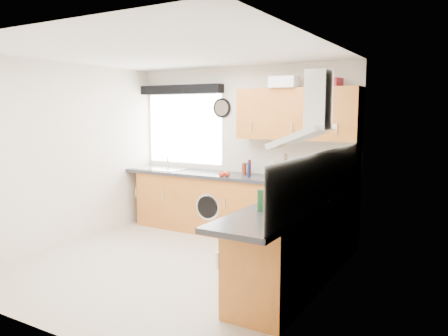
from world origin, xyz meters
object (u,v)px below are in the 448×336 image
Objects in this scene: extractor_hood at (310,118)px; upper_cabinets at (297,114)px; washing_machine at (218,203)px; oven at (298,243)px.

upper_cabinets is at bearing 116.13° from extractor_hood.
oven is at bearing -34.86° from washing_machine.
extractor_hood is 0.46× the size of upper_cabinets.
upper_cabinets reaches higher than washing_machine.
oven is 1.35m from extractor_hood.
upper_cabinets is 1.81m from washing_machine.
oven is 2.13m from washing_machine.
washing_machine is at bearing 146.53° from extractor_hood.
upper_cabinets is 1.89× the size of washing_machine.
oven is 1.09× the size of extractor_hood.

